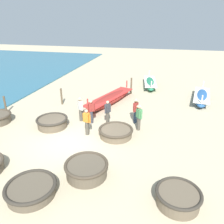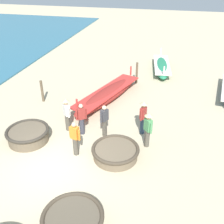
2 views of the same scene
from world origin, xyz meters
TOP-DOWN VIEW (x-y plane):
  - ground_plane at (0.00, 0.00)m, footprint 80.00×80.00m
  - coracle_tilted at (2.34, 1.14)m, footprint 1.97×1.97m
  - coracle_far_right at (-1.72, 1.36)m, footprint 1.92×1.92m
  - coracle_upturned at (5.59, -3.17)m, footprint 1.67×1.67m
  - coracle_center at (1.86, -2.45)m, footprint 1.88×1.88m
  - coracle_nearest at (0.19, -3.99)m, footprint 1.95×1.95m
  - long_boat_red_hull at (7.85, 8.35)m, footprint 1.79×4.65m
  - long_boat_blue_hull at (0.75, 6.09)m, footprint 3.00×5.98m
  - long_boat_ochre_hull at (3.46, 11.55)m, footprint 1.61×4.69m
  - fisherman_standing_right at (0.70, 0.95)m, footprint 0.51×0.30m
  - fisherman_standing_left at (0.45, 2.46)m, footprint 0.45×0.38m
  - fisherman_with_hat at (3.50, 2.20)m, footprint 0.39×0.42m
  - fisherman_crouching at (3.17, 3.16)m, footprint 0.36×0.51m
  - fisherman_by_coracle at (1.50, 2.56)m, footprint 0.36×0.48m
  - fisherman_hauling at (-0.32, 2.60)m, footprint 0.41×0.39m
  - mooring_post_mid_beach at (-5.99, 2.64)m, footprint 0.14×0.14m
  - mooring_post_shoreline at (2.01, 8.88)m, footprint 0.14×0.14m
  - mooring_post_inland at (-2.83, 5.06)m, footprint 0.14×0.14m

SIDE VIEW (x-z plane):
  - ground_plane at x=0.00m, z-range 0.00..0.00m
  - coracle_nearest at x=0.19m, z-range 0.02..0.51m
  - coracle_tilted at x=2.34m, z-range 0.02..0.52m
  - coracle_upturned at x=5.59m, z-range 0.03..0.61m
  - long_boat_ochre_hull at x=3.46m, z-range -0.23..0.88m
  - coracle_far_right at x=-1.72m, z-range 0.03..0.63m
  - long_boat_red_hull at x=7.85m, z-range -0.24..0.92m
  - coracle_center at x=1.86m, z-range 0.03..0.67m
  - long_boat_blue_hull at x=0.75m, z-range -0.26..0.96m
  - mooring_post_mid_beach at x=-5.99m, z-range 0.00..1.23m
  - mooring_post_inland at x=-2.83m, z-range 0.00..1.28m
  - mooring_post_shoreline at x=2.01m, z-range 0.00..1.43m
  - fisherman_standing_right at x=0.70m, z-range 0.05..1.62m
  - fisherman_standing_left at x=0.45m, z-range 0.05..1.62m
  - fisherman_by_coracle at x=1.50m, z-range 0.05..1.62m
  - fisherman_with_hat at x=3.50m, z-range 0.12..1.79m
  - fisherman_crouching at x=3.17m, z-range 0.12..1.79m
  - fisherman_hauling at x=-0.32m, z-range 0.12..1.79m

